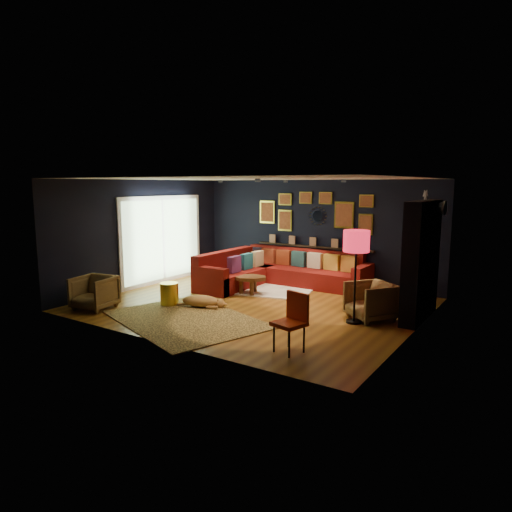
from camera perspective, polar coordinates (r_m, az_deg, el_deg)
The scene contains 20 objects.
floor at distance 9.58m, azimuth -0.16°, elevation -6.10°, with size 6.50×6.50×0.00m, color brown.
room_walls at distance 9.30m, azimuth -0.17°, elevation 3.42°, with size 6.50×6.50×6.50m.
sectional at distance 11.32m, azimuth 2.32°, elevation -2.08°, with size 3.41×2.69×0.86m.
ledge at distance 11.69m, azimuth 7.14°, elevation 1.17°, with size 3.20×0.12×0.04m, color black.
gallery_wall at distance 11.64m, azimuth 7.24°, elevation 5.53°, with size 3.15×0.04×1.02m.
sunburst_mirror at distance 11.60m, azimuth 7.74°, elevation 4.98°, with size 0.47×0.16×0.47m.
fireplace at distance 8.96m, azimuth 19.89°, elevation -1.01°, with size 0.31×1.60×2.20m.
deer_head at distance 9.33m, azimuth 21.24°, elevation 5.66°, with size 0.50×0.28×0.45m.
sliding_door at distance 11.85m, azimuth -11.58°, elevation 2.04°, with size 0.06×2.80×2.20m.
ceiling_spots at distance 9.93m, azimuth 2.42°, elevation 9.36°, with size 3.30×2.50×0.06m.
shag_rug at distance 10.90m, azimuth 1.42°, elevation -4.17°, with size 2.10×1.52×0.03m, color white.
leopard_rug at distance 8.65m, azimuth -8.77°, elevation -7.83°, with size 2.93×2.09×0.02m, color tan.
coffee_table at distance 10.40m, azimuth -0.77°, elevation -2.97°, with size 0.94×0.82×0.39m.
pouf at distance 11.44m, azimuth -1.31°, elevation -2.55°, with size 0.55×0.55×0.36m, color maroon.
armchair_left at distance 9.74m, azimuth -19.59°, elevation -4.14°, with size 0.72×0.67×0.74m, color #C29047.
armchair_right at distance 8.73m, azimuth 14.15°, elevation -5.27°, with size 0.75×0.70×0.77m, color #C29047.
gold_stool at distance 9.67m, azimuth -10.78°, elevation -4.69°, with size 0.38×0.38×0.47m, color gold.
orange_chair at distance 6.88m, azimuth 4.61°, elevation -7.65°, with size 0.51×0.51×0.89m.
floor_lamp at distance 8.26m, azimuth 12.43°, elevation 1.34°, with size 0.47×0.47×1.69m.
dog at distance 9.39m, azimuth -6.94°, elevation -5.32°, with size 1.06×0.52×0.34m, color #C28349, non-canonical shape.
Camera 1 is at (5.13, -7.70, 2.49)m, focal length 32.00 mm.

